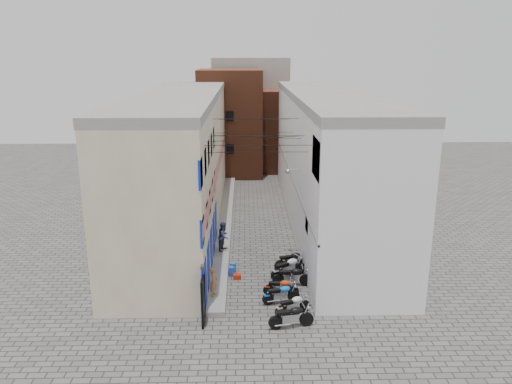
{
  "coord_description": "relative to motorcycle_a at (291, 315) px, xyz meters",
  "views": [
    {
      "loc": [
        -0.65,
        -20.16,
        11.54
      ],
      "look_at": [
        0.04,
        10.26,
        3.0
      ],
      "focal_mm": 35.0,
      "sensor_mm": 36.0,
      "label": 1
    }
  ],
  "objects": [
    {
      "name": "ground",
      "position": [
        -1.31,
        0.92,
        -0.58
      ],
      "size": [
        90.0,
        90.0,
        0.0
      ],
      "primitive_type": "plane",
      "color": "#575452",
      "rests_on": "ground"
    },
    {
      "name": "motorcycle_d",
      "position": [
        -0.24,
        2.92,
        -0.07
      ],
      "size": [
        1.82,
        0.77,
        1.02
      ],
      "primitive_type": null,
      "rotation": [
        0.0,
        0.0,
        -1.69
      ],
      "color": "#BE310D",
      "rests_on": "ground"
    },
    {
      "name": "plinth",
      "position": [
        -3.36,
        13.92,
        -0.46
      ],
      "size": [
        0.9,
        26.0,
        0.25
      ],
      "primitive_type": "cube",
      "color": "gray",
      "rests_on": "ground"
    },
    {
      "name": "far_shopfront",
      "position": [
        -1.31,
        26.12,
        0.62
      ],
      "size": [
        2.0,
        0.3,
        2.4
      ],
      "primitive_type": "cube",
      "color": "black",
      "rests_on": "ground"
    },
    {
      "name": "motorcycle_c",
      "position": [
        -0.29,
        2.19,
        -0.05
      ],
      "size": [
        1.91,
        0.93,
        1.06
      ],
      "primitive_type": null,
      "rotation": [
        0.0,
        0.0,
        -1.37
      ],
      "color": "blue",
      "rests_on": "ground"
    },
    {
      "name": "building_far_brick_right",
      "position": [
        1.69,
        30.92,
        3.42
      ],
      "size": [
        5.0,
        6.0,
        8.0
      ],
      "primitive_type": "cube",
      "color": "brown",
      "rests_on": "ground"
    },
    {
      "name": "motorcycle_g",
      "position": [
        0.57,
        6.03,
        0.0
      ],
      "size": [
        2.11,
        1.22,
        1.17
      ],
      "primitive_type": null,
      "rotation": [
        0.0,
        0.0,
        -1.26
      ],
      "color": "black",
      "rests_on": "ground"
    },
    {
      "name": "water_jug_far",
      "position": [
        -2.66,
        5.68,
        -0.29
      ],
      "size": [
        0.38,
        0.38,
        0.57
      ],
      "primitive_type": "cylinder",
      "rotation": [
        0.0,
        0.0,
        0.05
      ],
      "color": "#246BB6",
      "rests_on": "ground"
    },
    {
      "name": "building_right",
      "position": [
        3.69,
        13.91,
        3.92
      ],
      "size": [
        5.94,
        26.0,
        9.0
      ],
      "color": "white",
      "rests_on": "ground"
    },
    {
      "name": "motorcycle_f",
      "position": [
        0.31,
        4.99,
        0.05
      ],
      "size": [
        2.22,
        1.69,
        1.26
      ],
      "primitive_type": null,
      "rotation": [
        0.0,
        0.0,
        -1.04
      ],
      "color": "silver",
      "rests_on": "ground"
    },
    {
      "name": "overhead_wires",
      "position": [
        -1.31,
        8.56,
        6.54
      ],
      "size": [
        5.8,
        13.02,
        1.32
      ],
      "color": "black",
      "rests_on": "ground"
    },
    {
      "name": "motorcycle_b",
      "position": [
        0.18,
        1.12,
        -0.06
      ],
      "size": [
        1.88,
        1.23,
        1.04
      ],
      "primitive_type": null,
      "rotation": [
        0.0,
        0.0,
        -1.16
      ],
      "color": "silver",
      "rests_on": "ground"
    },
    {
      "name": "person_b",
      "position": [
        -3.23,
        8.28,
        0.54
      ],
      "size": [
        0.91,
        1.02,
        1.74
      ],
      "primitive_type": "imported",
      "rotation": [
        0.0,
        0.0,
        1.22
      ],
      "color": "#393E56",
      "rests_on": "plinth"
    },
    {
      "name": "building_far_brick_left",
      "position": [
        -3.31,
        28.92,
        4.42
      ],
      "size": [
        6.0,
        6.0,
        10.0
      ],
      "primitive_type": "cube",
      "color": "brown",
      "rests_on": "ground"
    },
    {
      "name": "building_left",
      "position": [
        -6.29,
        13.87,
        3.92
      ],
      "size": [
        5.1,
        27.0,
        9.0
      ],
      "color": "#BEAB8F",
      "rests_on": "ground"
    },
    {
      "name": "motorcycle_a",
      "position": [
        0.0,
        0.0,
        0.0
      ],
      "size": [
        2.09,
        0.98,
        1.16
      ],
      "primitive_type": null,
      "rotation": [
        0.0,
        0.0,
        -1.39
      ],
      "color": "black",
      "rests_on": "ground"
    },
    {
      "name": "water_jug_near",
      "position": [
        -2.72,
        5.29,
        -0.33
      ],
      "size": [
        0.39,
        0.39,
        0.51
      ],
      "primitive_type": "cylinder",
      "rotation": [
        0.0,
        0.0,
        -0.22
      ],
      "color": "blue",
      "rests_on": "ground"
    },
    {
      "name": "motorcycle_e",
      "position": [
        0.4,
        4.01,
        0.0
      ],
      "size": [
        2.02,
        0.67,
        1.17
      ],
      "primitive_type": null,
      "rotation": [
        0.0,
        0.0,
        -1.59
      ],
      "color": "black",
      "rests_on": "ground"
    },
    {
      "name": "building_far_concrete",
      "position": [
        -1.31,
        34.92,
        4.92
      ],
      "size": [
        8.0,
        5.0,
        11.0
      ],
      "primitive_type": "cube",
      "color": "gray",
      "rests_on": "ground"
    },
    {
      "name": "person_a",
      "position": [
        -3.51,
        2.57,
        0.4
      ],
      "size": [
        0.4,
        0.56,
        1.46
      ],
      "primitive_type": "imported",
      "rotation": [
        0.0,
        0.0,
        1.47
      ],
      "color": "#9E6B39",
      "rests_on": "plinth"
    },
    {
      "name": "red_crate",
      "position": [
        -2.42,
        4.9,
        -0.45
      ],
      "size": [
        0.43,
        0.33,
        0.26
      ],
      "primitive_type": "cube",
      "rotation": [
        0.0,
        0.0,
        0.06
      ],
      "color": "#AB230C",
      "rests_on": "ground"
    }
  ]
}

